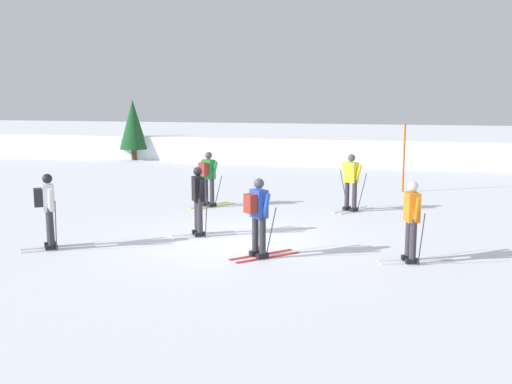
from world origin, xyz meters
TOP-DOWN VIEW (x-y plane):
  - ground_plane at (0.00, 0.00)m, footprint 120.00×120.00m
  - far_snow_ridge at (0.00, 19.88)m, footprint 80.00×7.10m
  - skier_yellow at (2.46, 4.46)m, footprint 1.19×1.54m
  - skier_white at (-3.73, -1.70)m, footprint 1.50×1.26m
  - skier_blue at (1.00, -1.30)m, footprint 1.37×1.41m
  - skier_black at (-0.89, 0.32)m, footprint 1.55×1.18m
  - skier_green at (-1.90, 4.14)m, footprint 1.13×1.57m
  - skier_orange at (4.16, -0.93)m, footprint 1.64×0.96m
  - trail_marker_pole at (3.95, 8.53)m, footprint 0.07×0.07m
  - conifer_far_left at (-10.09, 16.28)m, footprint 1.48×1.48m

SIDE VIEW (x-z plane):
  - ground_plane at x=0.00m, z-range 0.00..0.00m
  - far_snow_ridge at x=0.00m, z-range 0.00..1.25m
  - skier_black at x=-0.89m, z-range 0.06..1.77m
  - skier_orange at x=4.16m, z-range 0.06..1.77m
  - skier_yellow at x=2.46m, z-range 0.06..1.77m
  - skier_green at x=-1.90m, z-range 0.10..1.81m
  - skier_blue at x=1.00m, z-range 0.10..1.81m
  - skier_white at x=-3.73m, z-range 0.10..1.81m
  - trail_marker_pole at x=3.95m, z-range 0.00..2.44m
  - conifer_far_left at x=-10.09m, z-range 0.28..3.48m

